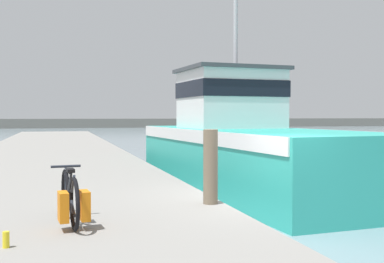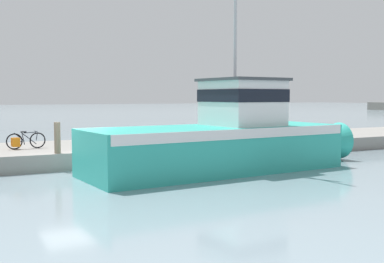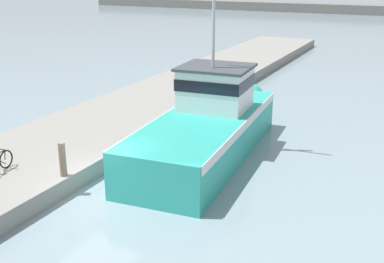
# 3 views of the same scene
# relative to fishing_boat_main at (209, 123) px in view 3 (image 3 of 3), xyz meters

# --- Properties ---
(ground_plane) EXTENTS (320.00, 320.00, 0.00)m
(ground_plane) POSITION_rel_fishing_boat_main_xyz_m (-1.75, -5.97, -1.38)
(ground_plane) COLOR gray
(dock_pier) EXTENTS (6.16, 80.00, 0.74)m
(dock_pier) POSITION_rel_fishing_boat_main_xyz_m (-5.86, -5.97, -1.01)
(dock_pier) COLOR gray
(dock_pier) RESTS_ON ground_plane
(fishing_boat_main) EXTENTS (4.55, 13.00, 11.33)m
(fishing_boat_main) POSITION_rel_fishing_boat_main_xyz_m (0.00, 0.00, 0.00)
(fishing_boat_main) COLOR teal
(fishing_boat_main) RESTS_ON ground_plane
(mooring_post) EXTENTS (0.26, 0.26, 1.30)m
(mooring_post) POSITION_rel_fishing_boat_main_xyz_m (-3.03, -6.33, 0.01)
(mooring_post) COLOR #756651
(mooring_post) RESTS_ON dock_pier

